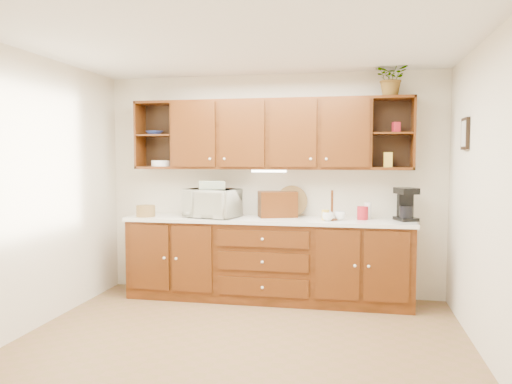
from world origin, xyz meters
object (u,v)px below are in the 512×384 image
at_px(coffee_maker, 406,205).
at_px(microwave, 212,203).
at_px(bread_box, 277,204).
at_px(potted_plant, 392,78).

bearing_deg(coffee_maker, microwave, 161.80).
height_order(bread_box, potted_plant, potted_plant).
bearing_deg(potted_plant, microwave, -176.23).
height_order(coffee_maker, potted_plant, potted_plant).
distance_m(bread_box, coffee_maker, 1.43).
bearing_deg(microwave, potted_plant, 18.13).
bearing_deg(bread_box, potted_plant, -21.17).
xyz_separation_m(bread_box, coffee_maker, (1.42, -0.05, 0.02)).
bearing_deg(coffee_maker, bread_box, 156.79).
bearing_deg(potted_plant, coffee_maker, -3.98).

